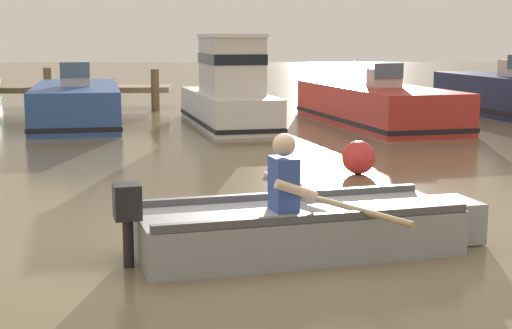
% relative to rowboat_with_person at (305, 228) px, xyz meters
% --- Properties ---
extents(ground_plane, '(120.00, 120.00, 0.00)m').
position_rel_rowboat_with_person_xyz_m(ground_plane, '(-0.65, 0.63, -0.25)').
color(ground_plane, '#7A6B4C').
extents(rowboat_with_person, '(3.70, 1.82, 1.19)m').
position_rel_rowboat_with_person_xyz_m(rowboat_with_person, '(0.00, 0.00, 0.00)').
color(rowboat_with_person, gray).
rests_on(rowboat_with_person, ground).
extents(moored_boat_blue, '(2.86, 5.98, 1.53)m').
position_rel_rowboat_with_person_xyz_m(moored_boat_blue, '(-4.23, 11.69, 0.20)').
color(moored_boat_blue, '#2D519E').
rests_on(moored_boat_blue, ground).
extents(moored_boat_white, '(2.46, 5.31, 2.19)m').
position_rel_rowboat_with_person_xyz_m(moored_boat_white, '(-0.48, 10.94, 0.55)').
color(moored_boat_white, white).
rests_on(moored_boat_white, ground).
extents(moored_boat_red, '(3.26, 6.35, 1.51)m').
position_rel_rowboat_with_person_xyz_m(moored_boat_red, '(3.12, 11.07, 0.19)').
color(moored_boat_red, '#B72D28').
rests_on(moored_boat_red, ground).
extents(moored_boat_navy, '(2.31, 5.82, 1.66)m').
position_rel_rowboat_with_person_xyz_m(moored_boat_navy, '(7.09, 13.14, 0.27)').
color(moored_boat_navy, '#19234C').
rests_on(moored_boat_navy, ground).
extents(mooring_buoy, '(0.52, 0.52, 0.52)m').
position_rel_rowboat_with_person_xyz_m(mooring_buoy, '(1.37, 4.27, 0.01)').
color(mooring_buoy, red).
rests_on(mooring_buoy, ground).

